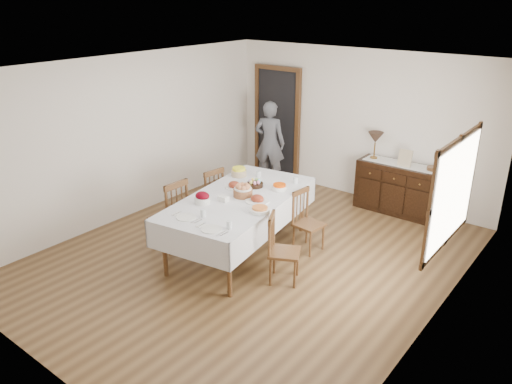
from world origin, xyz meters
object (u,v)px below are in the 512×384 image
Objects in this scene: chair_right_far at (307,220)px; table_lamp at (376,138)px; sideboard at (399,189)px; person at (270,140)px; chair_right_near at (281,248)px; chair_left_near at (171,214)px; chair_left_far at (209,197)px; dining_table at (239,203)px.

table_lamp is at bearing 5.40° from chair_right_far.
sideboard is 2.58m from person.
chair_right_far is (-0.21, 0.92, -0.01)m from chair_right_near.
table_lamp is at bearing 155.70° from chair_left_near.
sideboard is (2.12, 2.33, -0.07)m from chair_left_far.
chair_left_near is 0.89m from chair_left_far.
person is at bearing 109.29° from dining_table.
person reaches higher than chair_right_near.
sideboard is (1.21, 2.69, -0.32)m from dining_table.
table_lamp is at bearing 167.23° from person.
chair_left_near is 1.16× the size of chair_right_near.
chair_left_far is 2.20m from person.
dining_table is at bearing 138.55° from chair_right_far.
dining_table is at bearing -114.23° from sideboard.
chair_right_near is 3.07m from table_lamp.
dining_table is 2.92× the size of chair_right_far.
chair_left_far is 2.10× the size of table_lamp.
table_lamp is (-0.20, 2.98, 0.74)m from chair_right_near.
chair_left_far is 1.09× the size of chair_right_far.
chair_right_far is 0.52× the size of person.
sideboard is at bearing -1.43° from table_lamp.
sideboard is at bearing 145.06° from chair_left_far.
chair_left_near is at bearing -156.39° from dining_table.
chair_right_near is at bearing -86.18° from table_lamp.
chair_right_near is at bearing -161.64° from chair_right_far.
chair_right_far is 2.11m from sideboard.
chair_right_near is 0.65× the size of sideboard.
sideboard is (0.51, 2.04, -0.03)m from chair_right_far.
person reaches higher than chair_left_near.
chair_left_far is at bearing -173.11° from chair_left_near.
person is 3.71× the size of table_lamp.
person reaches higher than dining_table.
chair_left_far is 3.15m from sideboard.
dining_table is 2.86× the size of chair_right_near.
chair_right_near is 0.94m from chair_right_far.
table_lamp reaches higher than chair_left_far.
table_lamp reaches higher than chair_left_near.
chair_right_near is (0.91, -0.27, -0.28)m from dining_table.
person is at bearing -174.10° from table_lamp.
table_lamp is (2.03, 0.21, 0.34)m from person.
dining_table is 2.47× the size of chair_left_near.
dining_table is at bearing 75.39° from chair_left_far.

